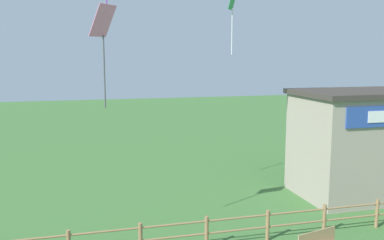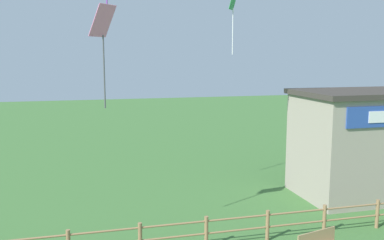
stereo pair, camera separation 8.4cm
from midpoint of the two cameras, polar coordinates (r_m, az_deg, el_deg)
The scene contains 4 objects.
wooden_fence at distance 15.47m, azimuth 2.08°, elevation -14.43°, with size 18.75×0.14×1.14m.
seaside_building at distance 22.77m, azimuth 24.17°, elevation -2.67°, with size 8.49×4.33×5.09m.
kite_pink_diamond at distance 14.72m, azimuth -11.62°, elevation 11.26°, with size 0.97×0.97×3.42m.
kite_green_diamond at distance 23.88m, azimuth 5.59°, elevation 14.33°, with size 0.65×0.71×3.33m.
Camera 2 is at (-4.06, -7.68, 6.68)m, focal length 40.00 mm.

